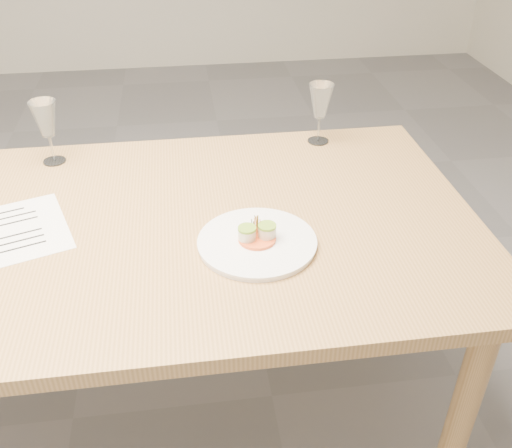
{
  "coord_description": "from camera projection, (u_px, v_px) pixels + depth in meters",
  "views": [
    {
      "loc": [
        0.43,
        -1.27,
        1.59
      ],
      "look_at": [
        0.6,
        -0.12,
        0.8
      ],
      "focal_mm": 40.0,
      "sensor_mm": 36.0,
      "label": 1
    }
  ],
  "objects": [
    {
      "name": "ground",
      "position": [
        73.0,
        418.0,
        1.88
      ],
      "size": [
        7.0,
        7.0,
        0.0
      ],
      "primitive_type": "plane",
      "color": "slate",
      "rests_on": "ground"
    },
    {
      "name": "dining_table",
      "position": [
        26.0,
        254.0,
        1.5
      ],
      "size": [
        2.4,
        1.0,
        0.75
      ],
      "color": "#B0844C",
      "rests_on": "ground"
    },
    {
      "name": "dinner_plate",
      "position": [
        257.0,
        241.0,
        1.41
      ],
      "size": [
        0.3,
        0.3,
        0.08
      ],
      "rotation": [
        0.0,
        0.0,
        0.19
      ],
      "color": "white",
      "rests_on": "dining_table"
    },
    {
      "name": "recipe_sheet",
      "position": [
        20.0,
        230.0,
        1.47
      ],
      "size": [
        0.31,
        0.35,
        0.0
      ],
      "rotation": [
        0.0,
        0.0,
        0.33
      ],
      "color": "white",
      "rests_on": "dining_table"
    },
    {
      "name": "wine_glass_2",
      "position": [
        45.0,
        120.0,
        1.71
      ],
      "size": [
        0.08,
        0.08,
        0.2
      ],
      "color": "white",
      "rests_on": "dining_table"
    },
    {
      "name": "wine_glass_3",
      "position": [
        321.0,
        102.0,
        1.82
      ],
      "size": [
        0.08,
        0.08,
        0.2
      ],
      "color": "white",
      "rests_on": "dining_table"
    }
  ]
}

